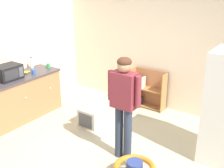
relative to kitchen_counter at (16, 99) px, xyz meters
The scene contains 13 objects.
ground_plane 2.25m from the kitchen_counter, ahead, with size 12.00×12.00×0.00m, color beige.
back_wall 3.29m from the kitchen_counter, 46.03° to the left, with size 5.20×0.06×2.70m, color beige.
left_side_wall 1.25m from the kitchen_counter, 119.64° to the left, with size 0.06×2.99×2.70m, color beige.
kitchen_counter is the anchor object (origin of this frame).
bookshelf 2.79m from the kitchen_counter, 48.79° to the left, with size 0.80×0.28×0.85m.
standing_person 2.56m from the kitchen_counter, ahead, with size 0.57×0.22×1.68m.
pet_carrier 1.62m from the kitchen_counter, 28.17° to the left, with size 0.42×0.55×0.36m.
microwave 0.59m from the kitchen_counter, 99.05° to the right, with size 0.37×0.48×0.28m.
banana_bunch 0.59m from the kitchen_counter, 92.74° to the left, with size 0.15×0.16×0.04m.
clear_bottle 0.89m from the kitchen_counter, 108.60° to the left, with size 0.07×0.07×0.25m.
blue_cup 0.65m from the kitchen_counter, 70.16° to the left, with size 0.08×0.08×0.10m, color blue.
yellow_cup 0.63m from the kitchen_counter, 124.80° to the left, with size 0.08×0.08×0.10m, color yellow.
green_cup 1.00m from the kitchen_counter, 85.59° to the left, with size 0.08×0.08×0.10m, color green.
Camera 1 is at (2.40, -3.17, 2.74)m, focal length 45.80 mm.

